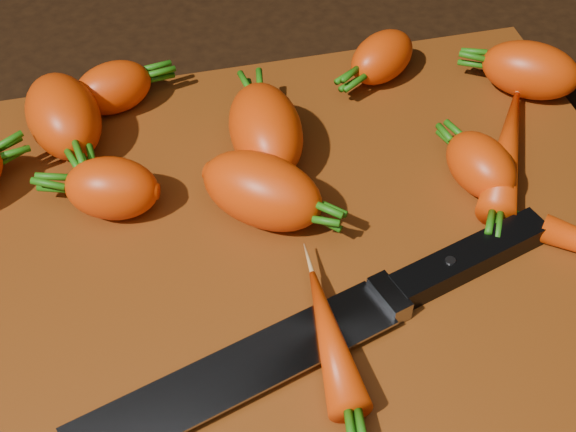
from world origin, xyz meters
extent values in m
cube|color=black|center=(0.00, 0.00, -0.01)|extent=(2.00, 2.00, 0.01)
cube|color=#683210|center=(0.00, 0.00, 0.01)|extent=(0.50, 0.40, 0.01)
ellipsoid|color=#D13C0C|center=(-0.11, 0.06, 0.03)|extent=(0.07, 0.06, 0.04)
ellipsoid|color=#D13C0C|center=(-0.01, 0.03, 0.04)|extent=(0.10, 0.09, 0.05)
ellipsoid|color=#D13C0C|center=(0.00, 0.09, 0.04)|extent=(0.05, 0.09, 0.05)
ellipsoid|color=#D13C0C|center=(0.11, 0.16, 0.03)|extent=(0.07, 0.07, 0.04)
ellipsoid|color=#D13C0C|center=(-0.10, 0.17, 0.03)|extent=(0.07, 0.06, 0.04)
ellipsoid|color=#D13C0C|center=(0.22, 0.11, 0.03)|extent=(0.09, 0.08, 0.04)
ellipsoid|color=#D13C0C|center=(0.17, 0.04, 0.03)|extent=(0.09, 0.13, 0.03)
ellipsoid|color=#D13C0C|center=(0.00, -0.09, 0.02)|extent=(0.03, 0.10, 0.03)
ellipsoid|color=#D13C0C|center=(0.14, 0.02, 0.03)|extent=(0.05, 0.07, 0.04)
ellipsoid|color=#D13C0C|center=(-0.14, 0.14, 0.04)|extent=(0.07, 0.09, 0.05)
cube|color=gray|center=(-0.05, -0.09, 0.02)|extent=(0.02, 0.03, 0.01)
cube|color=black|center=(0.01, -0.07, 0.02)|extent=(0.12, 0.05, 0.02)
cylinder|color=#B2B2B7|center=(-0.01, -0.08, 0.03)|extent=(0.01, 0.01, 0.00)
camera|label=1|loc=(-0.08, -0.34, 0.42)|focal=50.00mm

